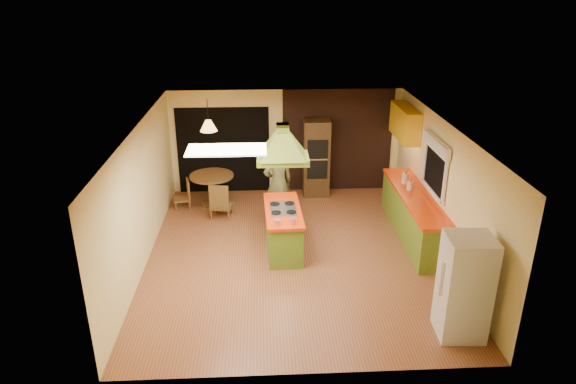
{
  "coord_description": "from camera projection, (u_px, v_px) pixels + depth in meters",
  "views": [
    {
      "loc": [
        -0.56,
        -8.6,
        4.86
      ],
      "look_at": [
        -0.1,
        0.31,
        1.15
      ],
      "focal_mm": 32.0,
      "sensor_mm": 36.0,
      "label": 1
    }
  ],
  "objects": [
    {
      "name": "wall_oven",
      "position": [
        316.0,
        158.0,
        12.22
      ],
      "size": [
        0.62,
        0.61,
        1.85
      ],
      "rotation": [
        0.0,
        0.0,
        -0.01
      ],
      "color": "#4F3619",
      "rests_on": "ground"
    },
    {
      "name": "kitchen_island",
      "position": [
        283.0,
        229.0,
        9.84
      ],
      "size": [
        0.73,
        1.7,
        0.86
      ],
      "rotation": [
        0.0,
        0.0,
        0.03
      ],
      "color": "olive",
      "rests_on": "ground"
    },
    {
      "name": "chair_near",
      "position": [
        221.0,
        200.0,
        11.19
      ],
      "size": [
        0.51,
        0.51,
        0.82
      ],
      "primitive_type": null,
      "rotation": [
        0.0,
        0.0,
        2.98
      ],
      "color": "brown",
      "rests_on": "ground"
    },
    {
      "name": "pendant_lamp",
      "position": [
        209.0,
        126.0,
        11.21
      ],
      "size": [
        0.39,
        0.39,
        0.24
      ],
      "primitive_type": "cone",
      "rotation": [
        0.0,
        0.0,
        0.03
      ],
      "color": "#FF9E3F",
      "rests_on": "ceiling_plane"
    },
    {
      "name": "canister_small",
      "position": [
        410.0,
        186.0,
        10.35
      ],
      "size": [
        0.14,
        0.14,
        0.18
      ],
      "primitive_type": "cylinder",
      "rotation": [
        0.0,
        0.0,
        0.09
      ],
      "color": "beige",
      "rests_on": "right_counter"
    },
    {
      "name": "canister_large",
      "position": [
        405.0,
        178.0,
        10.68
      ],
      "size": [
        0.15,
        0.15,
        0.22
      ],
      "primitive_type": "cylinder",
      "rotation": [
        0.0,
        0.0,
        0.04
      ],
      "color": "beige",
      "rests_on": "right_counter"
    },
    {
      "name": "refrigerator",
      "position": [
        464.0,
        287.0,
        7.32
      ],
      "size": [
        0.68,
        0.65,
        1.59
      ],
      "primitive_type": "cube",
      "rotation": [
        0.0,
        0.0,
        -0.05
      ],
      "color": "silver",
      "rests_on": "ground"
    },
    {
      "name": "right_counter",
      "position": [
        413.0,
        215.0,
        10.32
      ],
      "size": [
        0.62,
        3.05,
        0.92
      ],
      "color": "olive",
      "rests_on": "ground"
    },
    {
      "name": "window_right",
      "position": [
        436.0,
        157.0,
        9.64
      ],
      "size": [
        0.12,
        1.35,
        1.06
      ],
      "color": "black",
      "rests_on": "room_walls"
    },
    {
      "name": "canister_medium",
      "position": [
        405.0,
        179.0,
        10.67
      ],
      "size": [
        0.15,
        0.15,
        0.17
      ],
      "primitive_type": "cylinder",
      "rotation": [
        0.0,
        0.0,
        0.22
      ],
      "color": "beige",
      "rests_on": "right_counter"
    },
    {
      "name": "range_hood",
      "position": [
        283.0,
        137.0,
        9.14
      ],
      "size": [
        0.94,
        0.69,
        0.78
      ],
      "rotation": [
        0.0,
        0.0,
        -0.01
      ],
      "color": "#5B6B1A",
      "rests_on": "ceiling_plane"
    },
    {
      "name": "chair_left",
      "position": [
        181.0,
        194.0,
        11.68
      ],
      "size": [
        0.44,
        0.44,
        0.67
      ],
      "primitive_type": null,
      "rotation": [
        0.0,
        0.0,
        -1.34
      ],
      "color": "brown",
      "rests_on": "ground"
    },
    {
      "name": "upper_cabinets",
      "position": [
        405.0,
        123.0,
        11.23
      ],
      "size": [
        0.34,
        1.4,
        0.7
      ],
      "primitive_type": "cube",
      "color": "yellow",
      "rests_on": "room_walls"
    },
    {
      "name": "man",
      "position": [
        278.0,
        183.0,
        10.75
      ],
      "size": [
        0.77,
        0.65,
        1.8
      ],
      "primitive_type": "imported",
      "rotation": [
        0.0,
        0.0,
        3.54
      ],
      "color": "#4B4E29",
      "rests_on": "ground"
    },
    {
      "name": "ceiling_plane",
      "position": [
        294.0,
        127.0,
        8.87
      ],
      "size": [
        6.5,
        6.5,
        0.0
      ],
      "primitive_type": "plane",
      "rotation": [
        3.14,
        0.0,
        0.0
      ],
      "color": "silver",
      "rests_on": "room_walls"
    },
    {
      "name": "brick_panel",
      "position": [
        337.0,
        141.0,
        12.38
      ],
      "size": [
        2.64,
        0.03,
        2.5
      ],
      "primitive_type": "cube",
      "color": "#381E14",
      "rests_on": "ground"
    },
    {
      "name": "dining_table",
      "position": [
        212.0,
        184.0,
        11.74
      ],
      "size": [
        1.0,
        1.0,
        0.75
      ],
      "rotation": [
        0.0,
        0.0,
        0.27
      ],
      "color": "brown",
      "rests_on": "ground"
    },
    {
      "name": "ground",
      "position": [
        294.0,
        253.0,
        9.83
      ],
      "size": [
        6.5,
        6.5,
        0.0
      ],
      "primitive_type": "plane",
      "color": "brown",
      "rests_on": "ground"
    },
    {
      "name": "nook_opening",
      "position": [
        223.0,
        150.0,
        12.33
      ],
      "size": [
        2.2,
        0.03,
        2.1
      ],
      "primitive_type": "cube",
      "color": "black",
      "rests_on": "ground"
    },
    {
      "name": "room_walls",
      "position": [
        294.0,
        193.0,
        9.35
      ],
      "size": [
        5.5,
        6.5,
        6.5
      ],
      "color": "#FFF4B6",
      "rests_on": "ground"
    },
    {
      "name": "fluor_panel",
      "position": [
        227.0,
        150.0,
        7.71
      ],
      "size": [
        1.2,
        0.6,
        0.03
      ],
      "primitive_type": "cube",
      "color": "white",
      "rests_on": "ceiling_plane"
    }
  ]
}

